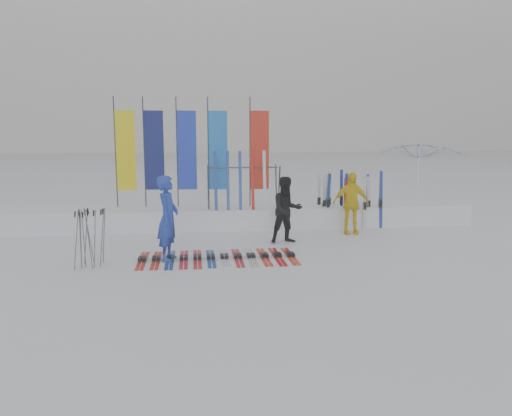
{
  "coord_description": "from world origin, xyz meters",
  "views": [
    {
      "loc": [
        -1.28,
        -9.98,
        2.77
      ],
      "look_at": [
        0.2,
        1.6,
        1.0
      ],
      "focal_mm": 35.0,
      "sensor_mm": 36.0,
      "label": 1
    }
  ],
  "objects": [
    {
      "name": "person_black",
      "position": [
        1.06,
        2.24,
        0.84
      ],
      "size": [
        0.91,
        0.76,
        1.68
      ],
      "primitive_type": "imported",
      "rotation": [
        0.0,
        0.0,
        0.17
      ],
      "color": "black",
      "rests_on": "ground"
    },
    {
      "name": "pole_cluster",
      "position": [
        -3.44,
        0.48,
        0.61
      ],
      "size": [
        0.61,
        0.56,
        1.25
      ],
      "color": "#595B60",
      "rests_on": "ground"
    },
    {
      "name": "ski_rack",
      "position": [
        0.16,
        4.2,
        1.38
      ],
      "size": [
        2.04,
        0.8,
        1.23
      ],
      "color": "#383A3F",
      "rests_on": "ground"
    },
    {
      "name": "snow_bank",
      "position": [
        0.0,
        4.6,
        0.3
      ],
      "size": [
        14.0,
        1.6,
        0.6
      ],
      "primitive_type": "cube",
      "color": "white",
      "rests_on": "ground"
    },
    {
      "name": "feather_flags",
      "position": [
        -1.39,
        4.83,
        2.24
      ],
      "size": [
        4.48,
        0.24,
        3.2
      ],
      "color": "#383A3F",
      "rests_on": "ground"
    },
    {
      "name": "upright_skis",
      "position": [
        3.32,
        4.16,
        0.78
      ],
      "size": [
        1.73,
        1.09,
        1.69
      ],
      "color": "silver",
      "rests_on": "ground"
    },
    {
      "name": "tent_canopy",
      "position": [
        6.08,
        5.46,
        1.26
      ],
      "size": [
        3.62,
        3.65,
        2.53
      ],
      "primitive_type": "imported",
      "rotation": [
        0.0,
        0.0,
        0.39
      ],
      "color": "white",
      "rests_on": "ground"
    },
    {
      "name": "ski_row",
      "position": [
        -0.75,
        0.8,
        0.03
      ],
      "size": [
        3.45,
        1.68,
        0.07
      ],
      "color": "#B50E11",
      "rests_on": "ground"
    },
    {
      "name": "person_blue",
      "position": [
        -1.83,
        0.86,
        0.93
      ],
      "size": [
        0.58,
        0.76,
        1.86
      ],
      "primitive_type": "imported",
      "rotation": [
        0.0,
        0.0,
        1.36
      ],
      "color": "#1E3AAF",
      "rests_on": "ground"
    },
    {
      "name": "ground",
      "position": [
        0.0,
        0.0,
        0.0
      ],
      "size": [
        120.0,
        120.0,
        0.0
      ],
      "primitive_type": "plane",
      "color": "white",
      "rests_on": "ground"
    },
    {
      "name": "person_yellow",
      "position": [
        3.02,
        3.12,
        0.85
      ],
      "size": [
        1.02,
        0.47,
        1.7
      ],
      "primitive_type": "imported",
      "rotation": [
        0.0,
        0.0,
        -0.06
      ],
      "color": "yellow",
      "rests_on": "ground"
    }
  ]
}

